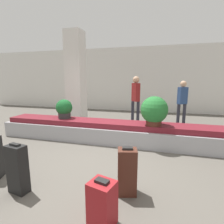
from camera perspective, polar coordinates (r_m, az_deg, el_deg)
The scene contains 11 objects.
ground_plane at distance 3.56m, azimuth -5.65°, elevation -16.38°, with size 18.00×18.00×0.00m, color #59544C.
back_wall at distance 9.05m, azimuth 8.00°, elevation 10.38°, with size 18.00×0.06×3.20m.
carousel at distance 4.60m, azimuth -0.00°, elevation -6.54°, with size 6.17×0.77×0.54m.
pillar at distance 6.21m, azimuth -11.69°, elevation 10.25°, with size 0.55×0.55×3.20m.
suitcase_0 at distance 2.60m, azimuth 4.96°, elevation -18.81°, with size 0.30×0.26×0.70m.
suitcase_1 at distance 2.18m, azimuth -3.22°, elevation -27.67°, with size 0.33×0.31×0.55m.
suitcase_3 at distance 2.93m, azimuth -28.47°, elevation -16.03°, with size 0.31×0.21×0.74m.
potted_plant_0 at distance 4.20m, azimuth 13.60°, elevation 0.38°, with size 0.63×0.63×0.69m.
potted_plant_1 at distance 5.06m, azimuth -15.35°, elevation 1.02°, with size 0.45×0.45×0.53m.
traveler_0 at distance 6.45m, azimuth 7.74°, elevation 5.37°, with size 0.34×0.36×1.73m.
traveler_1 at distance 6.71m, azimuth 21.96°, elevation 3.92°, with size 0.37×0.33×1.57m.
Camera 1 is at (1.15, -2.96, 1.61)m, focal length 28.00 mm.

